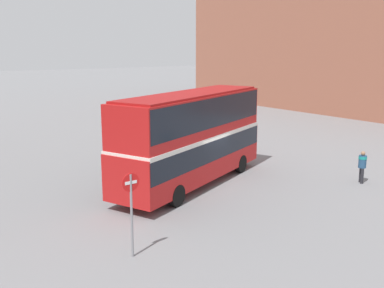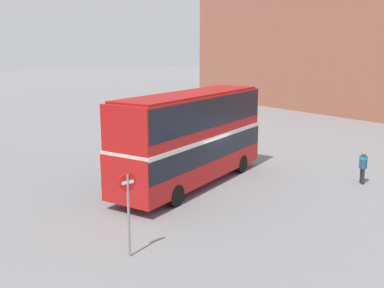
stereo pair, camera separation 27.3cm
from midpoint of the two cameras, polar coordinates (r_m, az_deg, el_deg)
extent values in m
plane|color=slate|center=(22.62, 1.72, -5.05)|extent=(240.00, 240.00, 0.00)
cube|color=#935642|center=(52.40, 19.11, 13.56)|extent=(11.42, 39.21, 17.11)
cube|color=red|center=(22.15, -0.35, -1.62)|extent=(10.39, 6.04, 2.01)
cube|color=red|center=(21.75, -0.36, 3.57)|extent=(10.22, 5.92, 2.05)
cube|color=black|center=(22.04, -0.35, -0.48)|extent=(10.30, 6.03, 0.98)
cube|color=black|center=(21.72, -0.36, 4.22)|extent=(10.09, 5.89, 1.40)
cube|color=silver|center=(21.92, -0.36, 1.00)|extent=(10.30, 6.03, 0.20)
cube|color=maroon|center=(21.62, -0.36, 6.39)|extent=(9.73, 5.59, 0.10)
cylinder|color=black|center=(25.63, 1.44, -1.86)|extent=(1.01, 0.63, 0.97)
cylinder|color=black|center=(24.63, 5.87, -2.50)|extent=(1.01, 0.63, 0.97)
cylinder|color=black|center=(20.63, -7.50, -5.46)|extent=(1.01, 0.63, 0.97)
cylinder|color=black|center=(19.37, -2.41, -6.54)|extent=(1.01, 0.63, 0.97)
cylinder|color=#232328|center=(24.02, 20.49, -3.82)|extent=(0.15, 0.15, 0.79)
cylinder|color=#232328|center=(24.25, 20.32, -3.66)|extent=(0.15, 0.15, 0.79)
cylinder|color=navy|center=(23.96, 20.53, -2.10)|extent=(0.54, 0.54, 0.63)
cylinder|color=teal|center=(23.91, 20.56, -1.64)|extent=(0.57, 0.57, 0.14)
sphere|color=#936B4C|center=(23.86, 20.60, -1.11)|extent=(0.21, 0.21, 0.21)
cube|color=silver|center=(43.27, 0.43, 4.17)|extent=(4.11, 2.07, 0.80)
cube|color=black|center=(43.09, 0.26, 5.06)|extent=(2.17, 1.79, 0.58)
cylinder|color=black|center=(44.72, 1.14, 3.98)|extent=(0.65, 0.25, 0.64)
cylinder|color=black|center=(43.35, 2.43, 3.71)|extent=(0.65, 0.25, 0.64)
cylinder|color=black|center=(43.35, -1.57, 3.71)|extent=(0.65, 0.25, 0.64)
cylinder|color=black|center=(41.94, -0.32, 3.43)|extent=(0.65, 0.25, 0.64)
cylinder|color=gray|center=(14.72, -8.21, -9.05)|extent=(0.08, 0.08, 2.80)
cylinder|color=red|center=(14.35, -8.34, -4.85)|extent=(0.61, 0.03, 0.61)
cube|color=white|center=(14.35, -8.34, -4.85)|extent=(0.42, 0.04, 0.10)
camera|label=1|loc=(0.14, -90.36, -0.08)|focal=42.00mm
camera|label=2|loc=(0.14, 89.64, 0.08)|focal=42.00mm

